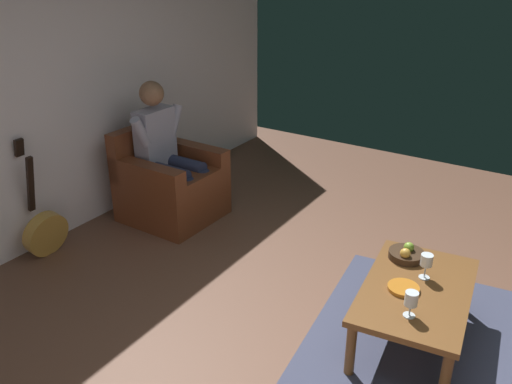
{
  "coord_description": "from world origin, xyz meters",
  "views": [
    {
      "loc": [
        2.73,
        0.83,
        2.32
      ],
      "look_at": [
        -0.36,
        -1.15,
        0.65
      ],
      "focal_mm": 37.78,
      "sensor_mm": 36.0,
      "label": 1
    }
  ],
  "objects_px": {
    "wine_glass_near": "(411,300)",
    "fruit_bowl": "(406,254)",
    "armchair": "(169,185)",
    "decorative_dish": "(403,288)",
    "coffee_table": "(416,295)",
    "guitar": "(45,230)",
    "person_seated": "(166,148)",
    "wine_glass_far": "(426,262)"
  },
  "relations": [
    {
      "from": "fruit_bowl",
      "to": "decorative_dish",
      "type": "distance_m",
      "value": 0.38
    },
    {
      "from": "armchair",
      "to": "fruit_bowl",
      "type": "xyz_separation_m",
      "value": [
        0.22,
        2.3,
        0.12
      ]
    },
    {
      "from": "armchair",
      "to": "decorative_dish",
      "type": "xyz_separation_m",
      "value": [
        0.59,
        2.41,
        0.1
      ]
    },
    {
      "from": "wine_glass_far",
      "to": "decorative_dish",
      "type": "distance_m",
      "value": 0.24
    },
    {
      "from": "wine_glass_near",
      "to": "fruit_bowl",
      "type": "relative_size",
      "value": 0.67
    },
    {
      "from": "person_seated",
      "to": "guitar",
      "type": "xyz_separation_m",
      "value": [
        1.08,
        -0.39,
        -0.46
      ]
    },
    {
      "from": "person_seated",
      "to": "guitar",
      "type": "height_order",
      "value": "person_seated"
    },
    {
      "from": "wine_glass_far",
      "to": "decorative_dish",
      "type": "bearing_deg",
      "value": -18.86
    },
    {
      "from": "guitar",
      "to": "fruit_bowl",
      "type": "xyz_separation_m",
      "value": [
        -0.87,
        2.7,
        0.21
      ]
    },
    {
      "from": "person_seated",
      "to": "wine_glass_near",
      "type": "distance_m",
      "value": 2.66
    },
    {
      "from": "wine_glass_near",
      "to": "wine_glass_far",
      "type": "distance_m",
      "value": 0.44
    },
    {
      "from": "armchair",
      "to": "guitar",
      "type": "bearing_deg",
      "value": -19.13
    },
    {
      "from": "wine_glass_near",
      "to": "fruit_bowl",
      "type": "xyz_separation_m",
      "value": [
        -0.6,
        -0.22,
        -0.07
      ]
    },
    {
      "from": "fruit_bowl",
      "to": "wine_glass_near",
      "type": "bearing_deg",
      "value": 19.88
    },
    {
      "from": "wine_glass_far",
      "to": "fruit_bowl",
      "type": "bearing_deg",
      "value": -134.04
    },
    {
      "from": "coffee_table",
      "to": "guitar",
      "type": "xyz_separation_m",
      "value": [
        0.56,
        -2.87,
        -0.12
      ]
    },
    {
      "from": "fruit_bowl",
      "to": "guitar",
      "type": "bearing_deg",
      "value": -72.2
    },
    {
      "from": "wine_glass_far",
      "to": "fruit_bowl",
      "type": "xyz_separation_m",
      "value": [
        -0.17,
        -0.17,
        -0.09
      ]
    },
    {
      "from": "armchair",
      "to": "person_seated",
      "type": "bearing_deg",
      "value": -90.0
    },
    {
      "from": "person_seated",
      "to": "decorative_dish",
      "type": "height_order",
      "value": "person_seated"
    },
    {
      "from": "person_seated",
      "to": "coffee_table",
      "type": "xyz_separation_m",
      "value": [
        0.52,
        2.48,
        -0.33
      ]
    },
    {
      "from": "coffee_table",
      "to": "wine_glass_far",
      "type": "relative_size",
      "value": 6.47
    },
    {
      "from": "wine_glass_far",
      "to": "decorative_dish",
      "type": "height_order",
      "value": "wine_glass_far"
    },
    {
      "from": "fruit_bowl",
      "to": "decorative_dish",
      "type": "relative_size",
      "value": 1.23
    },
    {
      "from": "wine_glass_far",
      "to": "person_seated",
      "type": "bearing_deg",
      "value": -98.84
    },
    {
      "from": "armchair",
      "to": "wine_glass_far",
      "type": "relative_size",
      "value": 4.96
    },
    {
      "from": "guitar",
      "to": "decorative_dish",
      "type": "height_order",
      "value": "guitar"
    },
    {
      "from": "guitar",
      "to": "decorative_dish",
      "type": "relative_size",
      "value": 5.07
    },
    {
      "from": "wine_glass_near",
      "to": "decorative_dish",
      "type": "height_order",
      "value": "wine_glass_near"
    },
    {
      "from": "armchair",
      "to": "coffee_table",
      "type": "bearing_deg",
      "value": 79.08
    },
    {
      "from": "armchair",
      "to": "guitar",
      "type": "height_order",
      "value": "guitar"
    },
    {
      "from": "wine_glass_near",
      "to": "wine_glass_far",
      "type": "relative_size",
      "value": 0.94
    },
    {
      "from": "coffee_table",
      "to": "wine_glass_far",
      "type": "xyz_separation_m",
      "value": [
        -0.14,
        0.0,
        0.17
      ]
    },
    {
      "from": "armchair",
      "to": "coffee_table",
      "type": "relative_size",
      "value": 0.77
    },
    {
      "from": "guitar",
      "to": "wine_glass_near",
      "type": "relative_size",
      "value": 6.14
    },
    {
      "from": "person_seated",
      "to": "fruit_bowl",
      "type": "xyz_separation_m",
      "value": [
        0.22,
        2.31,
        -0.25
      ]
    },
    {
      "from": "coffee_table",
      "to": "fruit_bowl",
      "type": "height_order",
      "value": "fruit_bowl"
    },
    {
      "from": "fruit_bowl",
      "to": "wine_glass_far",
      "type": "bearing_deg",
      "value": 45.96
    },
    {
      "from": "armchair",
      "to": "decorative_dish",
      "type": "height_order",
      "value": "armchair"
    },
    {
      "from": "person_seated",
      "to": "decorative_dish",
      "type": "distance_m",
      "value": 2.5
    },
    {
      "from": "wine_glass_far",
      "to": "fruit_bowl",
      "type": "relative_size",
      "value": 0.71
    },
    {
      "from": "decorative_dish",
      "to": "coffee_table",
      "type": "bearing_deg",
      "value": 134.37
    }
  ]
}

